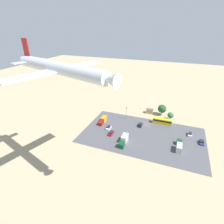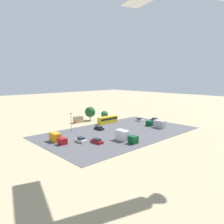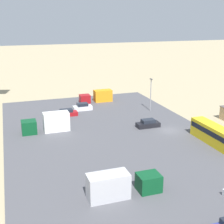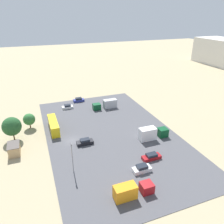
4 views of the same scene
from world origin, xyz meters
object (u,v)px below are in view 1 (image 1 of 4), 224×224
Objects in this scene: parked_car_1 at (111,133)px; parked_truck_0 at (124,140)px; shed_building at (150,111)px; airplane at (61,69)px; parked_car_2 at (109,128)px; parked_car_3 at (140,125)px; parked_car_4 at (190,134)px; parked_truck_2 at (103,120)px; parked_truck_1 at (179,146)px; bus at (162,121)px; parked_car_0 at (202,142)px.

parked_truck_0 is (-8.44, 4.92, 0.99)m from parked_car_1.
shed_building is 75.00m from airplane.
parked_car_3 is at bearing -149.07° from parked_car_2.
parked_car_3 is 0.52× the size of parked_truck_0.
parked_car_4 is 0.50× the size of parked_truck_2.
parked_car_2 reaches higher than parked_car_3.
parked_car_2 is at bearing 173.22° from parked_truck_1.
parked_car_1 is (23.48, 20.71, -1.09)m from bus.
bus is 0.27× the size of airplane.
parked_truck_0 reaches higher than shed_building.
airplane is (3.65, 29.94, 39.50)m from parked_car_1.
shed_building reaches higher than parked_car_1.
airplane reaches higher than parked_truck_2.
parked_car_1 is at bearing 10.79° from parked_car_0.
airplane is (15.99, 43.66, 39.46)m from parked_car_3.
bus is 13.20m from parked_car_3.
shed_building reaches higher than parked_car_2.
parked_truck_2 reaches higher than parked_car_1.
parked_car_0 is at bearing -169.21° from parked_car_1.
airplane is (47.31, 38.26, 39.45)m from parked_car_0.
parked_car_2 is 0.49× the size of parked_truck_0.
parked_car_2 is (26.72, 16.33, -1.03)m from bus.
parked_car_0 is (-20.18, 12.39, -1.05)m from bus.
bus is 69.11m from airplane.
bus reaches higher than parked_truck_1.
parked_car_4 is at bearing -148.05° from parked_truck_0.
airplane is (-5.45, 39.76, 38.78)m from parked_truck_2.
shed_building is 1.02× the size of parked_car_0.
airplane reaches higher than parked_car_4.
parked_truck_2 is at bearing 4.75° from parked_car_4.
parked_car_4 is 47.67m from parked_truck_2.
parked_car_1 is at bearing 132.81° from parked_truck_2.
parked_car_3 is at bearing 147.11° from parked_truck_1.
parked_truck_0 reaches higher than bus.
shed_building is at bearing -179.35° from airplane.
parked_car_3 is 60.98m from airplane.
parked_truck_1 is (-10.05, 20.70, -0.27)m from bus.
parked_car_1 is 49.70m from airplane.
parked_car_3 is at bearing -9.78° from parked_car_0.
bus is 31.33m from parked_car_2.
parked_car_1 is 13.40m from parked_truck_2.
parked_car_3 is (11.14, 6.99, -1.06)m from bus.
parked_car_2 is at bearing -53.50° from parked_car_1.
bus is at bearing -161.51° from parked_truck_2.
parked_truck_1 is at bearing 167.04° from parked_truck_2.
airplane is (0.41, 34.32, 39.44)m from parked_car_2.
bus is 1.29× the size of parked_truck_2.
shed_building is 32.06m from parked_truck_2.
parked_truck_1 is at bearing 70.49° from parked_car_4.
bus is 16.50m from parked_car_4.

